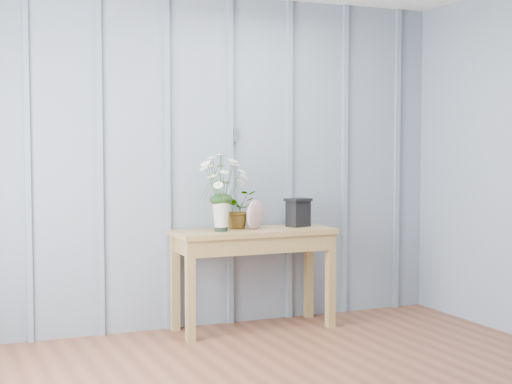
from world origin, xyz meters
name	(u,v)px	position (x,y,z in m)	size (l,w,h in m)	color
room_shell	(271,42)	(0.00, 0.92, 1.99)	(4.00, 4.50, 2.50)	gray
sideboard	(253,244)	(0.34, 1.99, 0.64)	(1.20, 0.45, 0.75)	olive
daisy_vase	(221,180)	(0.07, 1.96, 1.12)	(0.42, 0.32, 0.60)	black
spider_plant	(238,209)	(0.26, 2.10, 0.89)	(0.26, 0.22, 0.29)	black
felt_disc_vessel	(255,215)	(0.35, 1.98, 0.86)	(0.22, 0.06, 0.22)	#894960
carved_box	(298,212)	(0.72, 2.02, 0.86)	(0.21, 0.18, 0.22)	black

